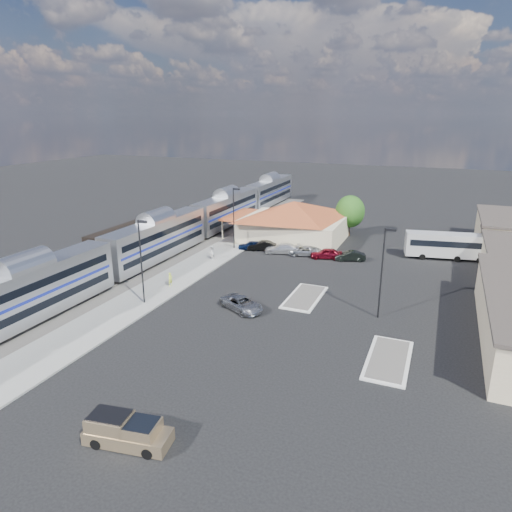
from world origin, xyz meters
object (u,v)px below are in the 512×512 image
at_px(station_depot, 293,221).
at_px(suv, 242,304).
at_px(pickup_truck, 128,432).
at_px(coach_bus, 448,245).

height_order(station_depot, suv, station_depot).
distance_m(pickup_truck, suv, 20.56).
xyz_separation_m(pickup_truck, coach_bus, (17.14, 46.77, 1.20)).
xyz_separation_m(station_depot, suv, (3.58, -27.49, -2.43)).
relative_size(station_depot, suv, 3.64).
distance_m(station_depot, suv, 27.83).
xyz_separation_m(suv, coach_bus, (18.92, 26.29, 1.35)).
bearing_deg(station_depot, pickup_truck, -83.62).
height_order(pickup_truck, suv, pickup_truck).
relative_size(pickup_truck, suv, 1.07).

